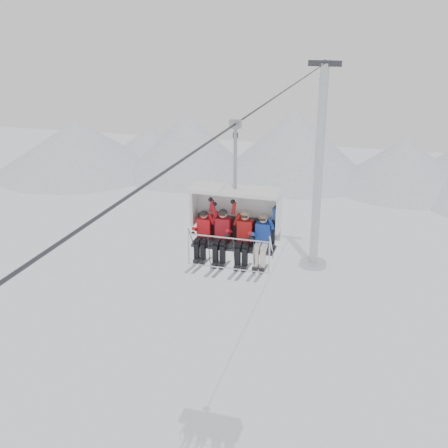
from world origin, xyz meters
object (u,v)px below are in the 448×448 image
(chairlift_carrier, at_px, (236,216))
(skier_center_left, at_px, (222,234))
(lift_tower_right, at_px, (318,184))
(skier_far_right, at_px, (262,239))
(skier_center_right, at_px, (244,236))
(skier_far_left, at_px, (203,233))

(chairlift_carrier, distance_m, skier_center_left, 0.64)
(lift_tower_right, bearing_deg, skier_center_left, -90.86)
(lift_tower_right, distance_m, skier_far_right, 21.56)
(skier_center_right, bearing_deg, lift_tower_right, 90.88)
(lift_tower_right, relative_size, skier_center_left, 7.96)
(skier_far_left, distance_m, skier_center_left, 0.56)
(skier_center_left, xyz_separation_m, skier_center_right, (0.64, -0.00, -0.00))
(skier_far_right, bearing_deg, chairlift_carrier, 159.62)
(skier_far_right, bearing_deg, skier_center_right, 179.39)
(chairlift_carrier, distance_m, skier_far_right, 1.02)
(chairlift_carrier, bearing_deg, skier_center_left, -136.03)
(lift_tower_right, relative_size, skier_center_right, 7.99)
(skier_center_left, bearing_deg, skier_center_right, -0.05)
(chairlift_carrier, distance_m, skier_center_right, 0.65)
(chairlift_carrier, relative_size, skier_far_right, 2.36)
(lift_tower_right, bearing_deg, skier_center_right, -89.12)
(skier_far_left, height_order, skier_center_left, skier_center_left)
(chairlift_carrier, height_order, skier_center_right, chairlift_carrier)
(lift_tower_right, distance_m, skier_center_left, 21.55)
(skier_center_left, bearing_deg, lift_tower_right, 89.14)
(skier_far_left, bearing_deg, skier_center_left, 1.20)
(lift_tower_right, height_order, skier_far_left, lift_tower_right)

